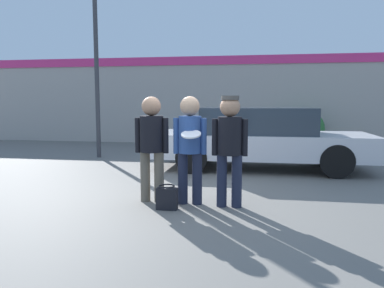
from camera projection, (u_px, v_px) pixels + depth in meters
The scene contains 9 objects.
ground_plane at pixel (178, 199), 5.95m from camera, with size 56.00×56.00×0.00m, color #66635E.
storefront_building at pixel (223, 100), 13.47m from camera, with size 24.00×0.22×3.15m.
person_left at pixel (152, 140), 5.71m from camera, with size 0.53×0.36×1.62m.
person_middle_with_frisbee at pixel (190, 141), 5.58m from camera, with size 0.51×0.56×1.63m.
person_right at pixel (230, 141), 5.42m from camera, with size 0.52×0.35×1.63m.
parked_car_near at pixel (260, 138), 8.55m from camera, with size 4.79×1.84×1.41m.
street_lamp at pixel (102, 7), 9.92m from camera, with size 1.30×0.35×6.71m.
shrub at pixel (304, 129), 12.29m from camera, with size 1.29×1.29×1.29m.
handbag at pixel (167, 198), 5.38m from camera, with size 0.30×0.23×0.35m.
Camera 1 is at (1.21, -5.69, 1.55)m, focal length 35.00 mm.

